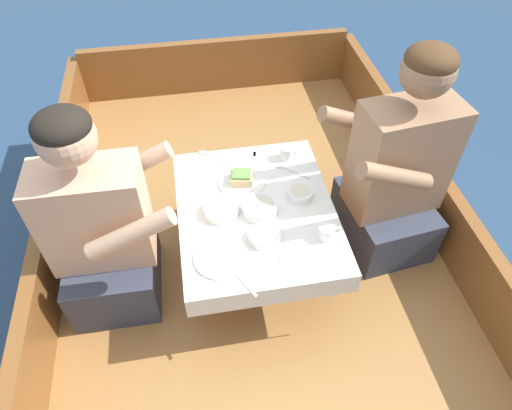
# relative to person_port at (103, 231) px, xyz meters

# --- Properties ---
(ground_plane) EXTENTS (60.00, 60.00, 0.00)m
(ground_plane) POSITION_rel_person_port_xyz_m (0.63, 0.05, -0.72)
(ground_plane) COLOR navy
(boat_deck) EXTENTS (1.90, 3.12, 0.34)m
(boat_deck) POSITION_rel_person_port_xyz_m (0.63, 0.05, -0.55)
(boat_deck) COLOR #9E6B38
(boat_deck) RESTS_ON ground_plane
(gunwale_port) EXTENTS (0.06, 3.12, 0.31)m
(gunwale_port) POSITION_rel_person_port_xyz_m (-0.29, 0.05, -0.23)
(gunwale_port) COLOR brown
(gunwale_port) RESTS_ON boat_deck
(gunwale_starboard) EXTENTS (0.06, 3.12, 0.31)m
(gunwale_starboard) POSITION_rel_person_port_xyz_m (1.55, 0.05, -0.23)
(gunwale_starboard) COLOR brown
(gunwale_starboard) RESTS_ON boat_deck
(bow_coaming) EXTENTS (1.78, 0.06, 0.36)m
(bow_coaming) POSITION_rel_person_port_xyz_m (0.63, 1.58, -0.21)
(bow_coaming) COLOR brown
(bow_coaming) RESTS_ON boat_deck
(cockpit_table) EXTENTS (0.66, 0.81, 0.37)m
(cockpit_table) POSITION_rel_person_port_xyz_m (0.63, 0.03, -0.05)
(cockpit_table) COLOR #B2B2B7
(cockpit_table) RESTS_ON boat_deck
(person_port) EXTENTS (0.53, 0.45, 0.96)m
(person_port) POSITION_rel_person_port_xyz_m (0.00, 0.00, 0.00)
(person_port) COLOR #333847
(person_port) RESTS_ON boat_deck
(person_starboard) EXTENTS (0.56, 0.49, 1.03)m
(person_starboard) POSITION_rel_person_port_xyz_m (1.26, 0.08, 0.03)
(person_starboard) COLOR #333847
(person_starboard) RESTS_ON boat_deck
(plate_sandwich) EXTENTS (0.21, 0.21, 0.01)m
(plate_sandwich) POSITION_rel_person_port_xyz_m (0.59, 0.20, -0.01)
(plate_sandwich) COLOR white
(plate_sandwich) RESTS_ON cockpit_table
(plate_bread) EXTENTS (0.21, 0.21, 0.01)m
(plate_bread) POSITION_rel_person_port_xyz_m (0.45, -0.20, -0.01)
(plate_bread) COLOR white
(plate_bread) RESTS_ON cockpit_table
(sandwich) EXTENTS (0.11, 0.10, 0.05)m
(sandwich) POSITION_rel_person_port_xyz_m (0.59, 0.20, 0.02)
(sandwich) COLOR #E0BC7F
(sandwich) RESTS_ON plate_sandwich
(bowl_port_near) EXTENTS (0.15, 0.15, 0.04)m
(bowl_port_near) POSITION_rel_person_port_xyz_m (0.64, 0.01, 0.01)
(bowl_port_near) COLOR white
(bowl_port_near) RESTS_ON cockpit_table
(bowl_starboard_near) EXTENTS (0.11, 0.11, 0.04)m
(bowl_starboard_near) POSITION_rel_person_port_xyz_m (0.62, -0.14, 0.01)
(bowl_starboard_near) COLOR white
(bowl_starboard_near) RESTS_ON cockpit_table
(bowl_center_far) EXTENTS (0.11, 0.11, 0.04)m
(bowl_center_far) POSITION_rel_person_port_xyz_m (0.83, 0.06, 0.01)
(bowl_center_far) COLOR white
(bowl_center_far) RESTS_ON cockpit_table
(bowl_port_far) EXTENTS (0.15, 0.15, 0.04)m
(bowl_port_far) POSITION_rel_person_port_xyz_m (0.48, 0.03, 0.01)
(bowl_port_far) COLOR white
(bowl_port_far) RESTS_ON cockpit_table
(coffee_cup_port) EXTENTS (0.09, 0.06, 0.07)m
(coffee_cup_port) POSITION_rel_person_port_xyz_m (0.83, 0.33, 0.02)
(coffee_cup_port) COLOR white
(coffee_cup_port) RESTS_ON cockpit_table
(coffee_cup_starboard) EXTENTS (0.10, 0.07, 0.06)m
(coffee_cup_starboard) POSITION_rel_person_port_xyz_m (0.88, -0.17, 0.02)
(coffee_cup_starboard) COLOR white
(coffee_cup_starboard) RESTS_ON cockpit_table
(utensil_spoon_port) EXTENTS (0.14, 0.12, 0.01)m
(utensil_spoon_port) POSITION_rel_person_port_xyz_m (0.47, 0.41, -0.01)
(utensil_spoon_port) COLOR silver
(utensil_spoon_port) RESTS_ON cockpit_table
(utensil_spoon_starboard) EXTENTS (0.14, 0.12, 0.01)m
(utensil_spoon_starboard) POSITION_rel_person_port_xyz_m (0.81, 0.24, -0.01)
(utensil_spoon_starboard) COLOR silver
(utensil_spoon_starboard) RESTS_ON cockpit_table
(utensil_knife_starboard) EXTENTS (0.05, 0.17, 0.00)m
(utensil_knife_starboard) POSITION_rel_person_port_xyz_m (0.69, -0.19, -0.01)
(utensil_knife_starboard) COLOR silver
(utensil_knife_starboard) RESTS_ON cockpit_table
(utensil_fork_starboard) EXTENTS (0.04, 0.17, 0.00)m
(utensil_fork_starboard) POSITION_rel_person_port_xyz_m (0.67, 0.33, -0.01)
(utensil_fork_starboard) COLOR silver
(utensil_fork_starboard) RESTS_ON cockpit_table
(utensil_knife_port) EXTENTS (0.09, 0.16, 0.00)m
(utensil_knife_port) POSITION_rel_person_port_xyz_m (0.52, -0.32, -0.01)
(utensil_knife_port) COLOR silver
(utensil_knife_port) RESTS_ON cockpit_table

